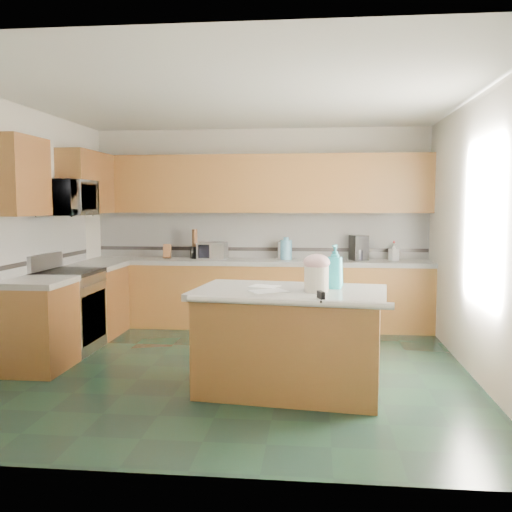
# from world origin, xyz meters

# --- Properties ---
(floor) EXTENTS (4.60, 4.60, 0.00)m
(floor) POSITION_xyz_m (0.00, 0.00, 0.00)
(floor) COLOR black
(floor) RESTS_ON ground
(ceiling) EXTENTS (4.60, 4.60, 0.00)m
(ceiling) POSITION_xyz_m (0.00, 0.00, 2.70)
(ceiling) COLOR white
(ceiling) RESTS_ON ground
(wall_back) EXTENTS (4.60, 0.04, 2.70)m
(wall_back) POSITION_xyz_m (0.00, 2.32, 1.35)
(wall_back) COLOR silver
(wall_back) RESTS_ON ground
(wall_front) EXTENTS (4.60, 0.04, 2.70)m
(wall_front) POSITION_xyz_m (0.00, -2.32, 1.35)
(wall_front) COLOR silver
(wall_front) RESTS_ON ground
(wall_left) EXTENTS (0.04, 4.60, 2.70)m
(wall_left) POSITION_xyz_m (-2.32, 0.00, 1.35)
(wall_left) COLOR silver
(wall_left) RESTS_ON ground
(wall_right) EXTENTS (0.04, 4.60, 2.70)m
(wall_right) POSITION_xyz_m (2.32, 0.00, 1.35)
(wall_right) COLOR silver
(wall_right) RESTS_ON ground
(back_base_cab) EXTENTS (4.60, 0.60, 0.86)m
(back_base_cab) POSITION_xyz_m (0.00, 2.00, 0.43)
(back_base_cab) COLOR #361C0C
(back_base_cab) RESTS_ON ground
(back_countertop) EXTENTS (4.60, 0.64, 0.06)m
(back_countertop) POSITION_xyz_m (0.00, 2.00, 0.89)
(back_countertop) COLOR white
(back_countertop) RESTS_ON back_base_cab
(back_upper_cab) EXTENTS (4.60, 0.33, 0.78)m
(back_upper_cab) POSITION_xyz_m (0.00, 2.13, 1.94)
(back_upper_cab) COLOR #361C0C
(back_upper_cab) RESTS_ON wall_back
(back_backsplash) EXTENTS (4.60, 0.02, 0.63)m
(back_backsplash) POSITION_xyz_m (0.00, 2.29, 1.24)
(back_backsplash) COLOR silver
(back_backsplash) RESTS_ON back_countertop
(back_accent_band) EXTENTS (4.60, 0.01, 0.05)m
(back_accent_band) POSITION_xyz_m (0.00, 2.28, 1.04)
(back_accent_band) COLOR black
(back_accent_band) RESTS_ON back_countertop
(left_base_cab_rear) EXTENTS (0.60, 0.82, 0.86)m
(left_base_cab_rear) POSITION_xyz_m (-2.00, 1.29, 0.43)
(left_base_cab_rear) COLOR #361C0C
(left_base_cab_rear) RESTS_ON ground
(left_counter_rear) EXTENTS (0.64, 0.82, 0.06)m
(left_counter_rear) POSITION_xyz_m (-2.00, 1.29, 0.89)
(left_counter_rear) COLOR white
(left_counter_rear) RESTS_ON left_base_cab_rear
(left_base_cab_front) EXTENTS (0.60, 0.72, 0.86)m
(left_base_cab_front) POSITION_xyz_m (-2.00, -0.24, 0.43)
(left_base_cab_front) COLOR #361C0C
(left_base_cab_front) RESTS_ON ground
(left_counter_front) EXTENTS (0.64, 0.72, 0.06)m
(left_counter_front) POSITION_xyz_m (-2.00, -0.24, 0.89)
(left_counter_front) COLOR white
(left_counter_front) RESTS_ON left_base_cab_front
(left_backsplash) EXTENTS (0.02, 2.30, 0.63)m
(left_backsplash) POSITION_xyz_m (-2.29, 0.55, 1.24)
(left_backsplash) COLOR silver
(left_backsplash) RESTS_ON wall_left
(left_accent_band) EXTENTS (0.01, 2.30, 0.05)m
(left_accent_band) POSITION_xyz_m (-2.28, 0.55, 1.04)
(left_accent_band) COLOR black
(left_accent_band) RESTS_ON wall_left
(left_upper_cab_rear) EXTENTS (0.33, 1.09, 0.78)m
(left_upper_cab_rear) POSITION_xyz_m (-2.13, 1.42, 1.94)
(left_upper_cab_rear) COLOR #361C0C
(left_upper_cab_rear) RESTS_ON wall_left
(left_upper_cab_front) EXTENTS (0.33, 0.72, 0.78)m
(left_upper_cab_front) POSITION_xyz_m (-2.13, -0.24, 1.94)
(left_upper_cab_front) COLOR #361C0C
(left_upper_cab_front) RESTS_ON wall_left
(range_body) EXTENTS (0.60, 0.76, 0.88)m
(range_body) POSITION_xyz_m (-2.00, 0.50, 0.44)
(range_body) COLOR #B7B7BC
(range_body) RESTS_ON ground
(range_oven_door) EXTENTS (0.02, 0.68, 0.55)m
(range_oven_door) POSITION_xyz_m (-1.71, 0.50, 0.40)
(range_oven_door) COLOR black
(range_oven_door) RESTS_ON range_body
(range_cooktop) EXTENTS (0.62, 0.78, 0.04)m
(range_cooktop) POSITION_xyz_m (-2.00, 0.50, 0.90)
(range_cooktop) COLOR black
(range_cooktop) RESTS_ON range_body
(range_handle) EXTENTS (0.02, 0.66, 0.02)m
(range_handle) POSITION_xyz_m (-1.68, 0.50, 0.78)
(range_handle) COLOR #B7B7BC
(range_handle) RESTS_ON range_body
(range_backguard) EXTENTS (0.06, 0.76, 0.18)m
(range_backguard) POSITION_xyz_m (-2.26, 0.50, 1.02)
(range_backguard) COLOR #B7B7BC
(range_backguard) RESTS_ON range_body
(microwave) EXTENTS (0.50, 0.73, 0.41)m
(microwave) POSITION_xyz_m (-2.00, 0.50, 1.73)
(microwave) COLOR #B7B7BC
(microwave) RESTS_ON wall_left
(island_base) EXTENTS (1.66, 1.07, 0.86)m
(island_base) POSITION_xyz_m (0.56, -0.64, 0.43)
(island_base) COLOR #361C0C
(island_base) RESTS_ON ground
(island_top) EXTENTS (1.77, 1.18, 0.06)m
(island_top) POSITION_xyz_m (0.56, -0.64, 0.89)
(island_top) COLOR white
(island_top) RESTS_ON island_base
(island_bullnose) EXTENTS (1.66, 0.26, 0.06)m
(island_bullnose) POSITION_xyz_m (0.56, -1.13, 0.89)
(island_bullnose) COLOR white
(island_bullnose) RESTS_ON island_base
(treat_jar) EXTENTS (0.24, 0.24, 0.22)m
(treat_jar) POSITION_xyz_m (0.79, -0.76, 1.03)
(treat_jar) COLOR silver
(treat_jar) RESTS_ON island_top
(treat_jar_lid) EXTENTS (0.23, 0.23, 0.14)m
(treat_jar_lid) POSITION_xyz_m (0.79, -0.76, 1.17)
(treat_jar_lid) COLOR beige
(treat_jar_lid) RESTS_ON treat_jar
(treat_jar_knob) EXTENTS (0.07, 0.03, 0.03)m
(treat_jar_knob) POSITION_xyz_m (0.79, -0.76, 1.22)
(treat_jar_knob) COLOR tan
(treat_jar_knob) RESTS_ON treat_jar_lid
(treat_jar_knob_end_l) EXTENTS (0.04, 0.04, 0.04)m
(treat_jar_knob_end_l) POSITION_xyz_m (0.75, -0.76, 1.22)
(treat_jar_knob_end_l) COLOR tan
(treat_jar_knob_end_l) RESTS_ON treat_jar_lid
(treat_jar_knob_end_r) EXTENTS (0.04, 0.04, 0.04)m
(treat_jar_knob_end_r) POSITION_xyz_m (0.82, -0.76, 1.22)
(treat_jar_knob_end_r) COLOR tan
(treat_jar_knob_end_r) RESTS_ON treat_jar_lid
(soap_bottle_island) EXTENTS (0.20, 0.20, 0.39)m
(soap_bottle_island) POSITION_xyz_m (0.95, -0.55, 1.12)
(soap_bottle_island) COLOR teal
(soap_bottle_island) RESTS_ON island_top
(paper_sheet_a) EXTENTS (0.38, 0.36, 0.00)m
(paper_sheet_a) POSITION_xyz_m (0.38, -0.78, 0.92)
(paper_sheet_a) COLOR white
(paper_sheet_a) RESTS_ON island_top
(paper_sheet_b) EXTENTS (0.31, 0.27, 0.00)m
(paper_sheet_b) POSITION_xyz_m (0.32, -0.49, 0.92)
(paper_sheet_b) COLOR white
(paper_sheet_b) RESTS_ON island_top
(clamp_body) EXTENTS (0.07, 0.11, 0.10)m
(clamp_body) POSITION_xyz_m (0.82, -1.11, 0.93)
(clamp_body) COLOR black
(clamp_body) RESTS_ON island_top
(clamp_handle) EXTENTS (0.02, 0.08, 0.02)m
(clamp_handle) POSITION_xyz_m (0.82, -1.18, 0.91)
(clamp_handle) COLOR black
(clamp_handle) RESTS_ON island_top
(knife_block) EXTENTS (0.12, 0.15, 0.21)m
(knife_block) POSITION_xyz_m (-1.26, 2.05, 1.01)
(knife_block) COLOR #472814
(knife_block) RESTS_ON back_countertop
(utensil_crock) EXTENTS (0.13, 0.13, 0.16)m
(utensil_crock) POSITION_xyz_m (-0.88, 2.08, 1.00)
(utensil_crock) COLOR black
(utensil_crock) RESTS_ON back_countertop
(utensil_bundle) EXTENTS (0.08, 0.08, 0.24)m
(utensil_bundle) POSITION_xyz_m (-0.88, 2.08, 1.20)
(utensil_bundle) COLOR #472814
(utensil_bundle) RESTS_ON utensil_crock
(toaster_oven) EXTENTS (0.40, 0.29, 0.22)m
(toaster_oven) POSITION_xyz_m (-0.63, 2.05, 1.03)
(toaster_oven) COLOR #B7B7BC
(toaster_oven) RESTS_ON back_countertop
(toaster_oven_door) EXTENTS (0.34, 0.01, 0.18)m
(toaster_oven_door) POSITION_xyz_m (-0.63, 1.93, 1.03)
(toaster_oven_door) COLOR black
(toaster_oven_door) RESTS_ON toaster_oven
(paper_towel) EXTENTS (0.10, 0.10, 0.24)m
(paper_towel) POSITION_xyz_m (0.32, 2.10, 1.04)
(paper_towel) COLOR white
(paper_towel) RESTS_ON back_countertop
(paper_towel_base) EXTENTS (0.16, 0.16, 0.01)m
(paper_towel_base) POSITION_xyz_m (0.32, 2.10, 0.93)
(paper_towel_base) COLOR #B7B7BC
(paper_towel_base) RESTS_ON back_countertop
(water_jug) EXTENTS (0.16, 0.16, 0.26)m
(water_jug) POSITION_xyz_m (0.38, 2.06, 1.05)
(water_jug) COLOR #5292B4
(water_jug) RESTS_ON back_countertop
(water_jug_neck) EXTENTS (0.08, 0.08, 0.04)m
(water_jug_neck) POSITION_xyz_m (0.38, 2.06, 1.20)
(water_jug_neck) COLOR #5292B4
(water_jug_neck) RESTS_ON water_jug
(coffee_maker) EXTENTS (0.26, 0.27, 0.33)m
(coffee_maker) POSITION_xyz_m (1.35, 2.08, 1.09)
(coffee_maker) COLOR black
(coffee_maker) RESTS_ON back_countertop
(coffee_carafe) EXTENTS (0.14, 0.14, 0.14)m
(coffee_carafe) POSITION_xyz_m (1.35, 2.03, 0.99)
(coffee_carafe) COLOR black
(coffee_carafe) RESTS_ON back_countertop
(soap_bottle_back) EXTENTS (0.14, 0.14, 0.23)m
(soap_bottle_back) POSITION_xyz_m (1.80, 2.05, 1.04)
(soap_bottle_back) COLOR white
(soap_bottle_back) RESTS_ON back_countertop
(soap_back_cap) EXTENTS (0.02, 0.02, 0.03)m
(soap_back_cap) POSITION_xyz_m (1.80, 2.05, 1.17)
(soap_back_cap) COLOR red
(soap_back_cap) RESTS_ON soap_bottle_back
(window_light_proxy) EXTENTS (0.02, 1.40, 1.10)m
(window_light_proxy) POSITION_xyz_m (2.29, -0.20, 1.50)
(window_light_proxy) COLOR white
(window_light_proxy) RESTS_ON wall_right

